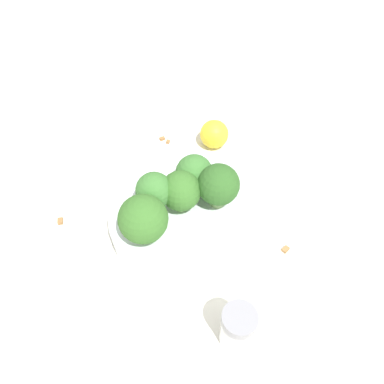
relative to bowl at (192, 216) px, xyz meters
name	(u,v)px	position (x,y,z in m)	size (l,w,h in m)	color
ground_plane	(192,222)	(0.00, 0.00, -0.02)	(3.00, 3.00, 0.00)	silver
bowl	(192,216)	(0.00, 0.00, 0.00)	(0.21, 0.21, 0.03)	silver
broccoli_floret_0	(219,185)	(0.02, -0.03, 0.05)	(0.05, 0.05, 0.06)	#7A9E5B
broccoli_floret_1	(180,193)	(0.00, 0.01, 0.04)	(0.05, 0.05, 0.06)	#84AD66
broccoli_floret_2	(194,174)	(0.03, 0.01, 0.04)	(0.05, 0.05, 0.05)	#7A9E5B
broccoli_floret_3	(154,191)	(-0.01, 0.04, 0.05)	(0.04, 0.04, 0.06)	#84AD66
broccoli_floret_4	(143,219)	(-0.05, 0.04, 0.05)	(0.06, 0.06, 0.06)	#7A9E5B
pepper_shaker	(237,328)	(-0.13, -0.08, 0.02)	(0.04, 0.04, 0.06)	silver
lemon_wedge	(214,134)	(0.15, 0.01, 0.01)	(0.04, 0.04, 0.04)	yellow
almond_crumb_0	(60,220)	(-0.04, 0.17, -0.01)	(0.01, 0.01, 0.01)	olive
almond_crumb_1	(162,138)	(0.14, 0.09, -0.01)	(0.01, 0.01, 0.01)	olive
almond_crumb_2	(168,141)	(0.14, 0.08, -0.01)	(0.01, 0.00, 0.01)	olive
almond_crumb_3	(286,248)	(-0.01, -0.12, -0.01)	(0.01, 0.01, 0.01)	olive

